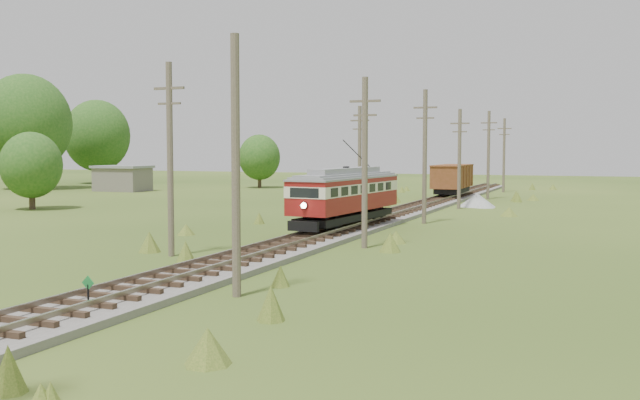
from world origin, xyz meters
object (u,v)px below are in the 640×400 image
at_px(gondola, 452,178).
at_px(streetcar, 346,193).
at_px(gravel_pile, 478,200).
at_px(switch_marker, 88,290).

bearing_deg(gondola, streetcar, -91.12).
xyz_separation_m(gondola, gravel_pile, (4.15, -9.19, -1.58)).
bearing_deg(streetcar, switch_marker, -85.89).
height_order(streetcar, gravel_pile, streetcar).
xyz_separation_m(streetcar, gondola, (0.00, 31.59, -0.26)).
bearing_deg(gravel_pile, switch_marker, -95.49).
height_order(switch_marker, streetcar, streetcar).
bearing_deg(switch_marker, gondola, 89.79).
xyz_separation_m(switch_marker, gravel_pile, (4.35, 45.25, -0.07)).
xyz_separation_m(switch_marker, gondola, (0.20, 54.43, 1.51)).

